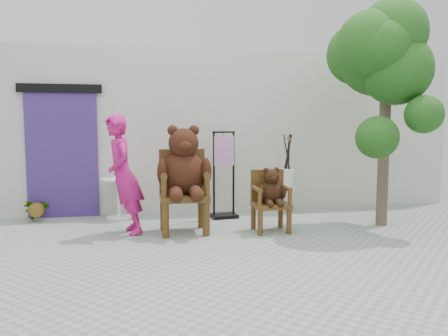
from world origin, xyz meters
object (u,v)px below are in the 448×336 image
stool_bucket (286,178)px  person (124,175)px  tree (381,57)px  chair_small (271,194)px  chair_big (184,173)px  cafe_table (119,193)px  display_stand (224,185)px

stool_bucket → person: bearing=-159.6°
stool_bucket → tree: size_ratio=0.41×
person → tree: 4.34m
chair_small → person: (-2.18, 0.23, 0.31)m
stool_bucket → chair_small: bearing=-117.9°
chair_big → stool_bucket: chair_big is taller
chair_big → cafe_table: 1.65m
chair_small → cafe_table: size_ratio=1.40×
display_stand → chair_small: bearing=-72.3°
chair_small → cafe_table: chair_small is taller
chair_big → display_stand: chair_big is taller
person → stool_bucket: size_ratio=1.22×
chair_small → tree: (1.77, 0.02, 2.09)m
cafe_table → chair_big: bearing=-49.8°
tree → person: bearing=176.9°
cafe_table → display_stand: (1.81, -0.29, 0.14)m
person → chair_small: bearing=69.8°
chair_big → person: bearing=176.7°
display_stand → tree: size_ratio=0.43×
chair_small → stool_bucket: 1.47m
cafe_table → display_stand: display_stand is taller
cafe_table → display_stand: bearing=-9.2°
chair_big → person: size_ratio=0.92×
chair_big → stool_bucket: 2.29m
chair_small → display_stand: display_stand is taller
chair_small → stool_bucket: stool_bucket is taller
cafe_table → chair_small: bearing=-30.9°
chair_small → tree: tree is taller
chair_big → chair_small: 1.35m
stool_bucket → tree: 2.63m
person → display_stand: size_ratio=1.17×
cafe_table → tree: 4.86m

